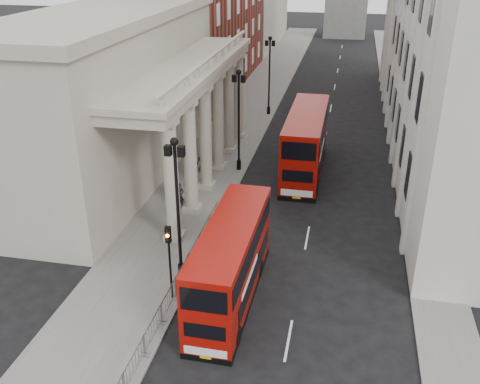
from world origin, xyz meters
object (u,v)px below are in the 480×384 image
at_px(traffic_light, 169,249).
at_px(pedestrian_b, 193,154).
at_px(lamp_post_mid, 239,114).
at_px(lamp_post_north, 269,70).
at_px(bus_far, 306,142).
at_px(pedestrian_a, 179,196).
at_px(bus_near, 231,261).
at_px(pedestrian_c, 203,161).
at_px(lamp_post_south, 177,200).

height_order(traffic_light, pedestrian_b, traffic_light).
distance_m(lamp_post_mid, lamp_post_north, 16.00).
bearing_deg(bus_far, pedestrian_a, -132.78).
bearing_deg(bus_near, lamp_post_north, 96.12).
height_order(lamp_post_mid, pedestrian_a, lamp_post_mid).
bearing_deg(lamp_post_north, pedestrian_a, -96.43).
bearing_deg(lamp_post_mid, pedestrian_a, -109.02).
bearing_deg(pedestrian_c, bus_near, -66.51).
xyz_separation_m(bus_near, pedestrian_c, (-5.96, 16.13, -1.27)).
bearing_deg(traffic_light, pedestrian_b, 102.65).
xyz_separation_m(lamp_post_south, pedestrian_c, (-2.81, 14.91, -3.90)).
bearing_deg(lamp_post_mid, lamp_post_south, -90.00).
relative_size(lamp_post_mid, pedestrian_b, 4.91).
height_order(pedestrian_a, pedestrian_c, pedestrian_a).
relative_size(lamp_post_mid, bus_near, 0.82).
bearing_deg(lamp_post_north, bus_far, -70.50).
relative_size(lamp_post_south, lamp_post_north, 1.00).
height_order(lamp_post_north, pedestrian_c, lamp_post_north).
relative_size(traffic_light, pedestrian_b, 2.54).
xyz_separation_m(lamp_post_mid, bus_far, (5.36, 0.86, -2.27)).
bearing_deg(pedestrian_a, lamp_post_south, -73.54).
distance_m(traffic_light, bus_far, 19.61).
bearing_deg(lamp_post_north, traffic_light, -89.83).
distance_m(lamp_post_mid, bus_near, 17.71).
relative_size(lamp_post_north, bus_far, 0.71).
bearing_deg(lamp_post_south, lamp_post_mid, 90.00).
distance_m(lamp_post_south, lamp_post_north, 32.00).
height_order(bus_near, pedestrian_b, bus_near).
bearing_deg(bus_near, pedestrian_c, 110.98).
bearing_deg(bus_near, pedestrian_b, 112.87).
relative_size(lamp_post_north, traffic_light, 1.93).
relative_size(lamp_post_mid, bus_far, 0.71).
xyz_separation_m(lamp_post_south, pedestrian_b, (-4.04, 16.43, -3.94)).
xyz_separation_m(lamp_post_south, lamp_post_mid, (0.00, 16.00, 0.00)).
distance_m(lamp_post_south, lamp_post_mid, 16.00).
height_order(bus_near, pedestrian_c, bus_near).
height_order(lamp_post_south, lamp_post_north, same).
xyz_separation_m(pedestrian_a, pedestrian_b, (-1.36, 8.21, -0.11)).
bearing_deg(bus_near, pedestrian_a, 122.37).
distance_m(lamp_post_south, pedestrian_a, 9.46).
bearing_deg(pedestrian_c, bus_far, 16.64).
bearing_deg(traffic_light, lamp_post_mid, 90.32).
bearing_deg(lamp_post_south, pedestrian_b, 103.82).
bearing_deg(lamp_post_south, bus_far, 72.36).
relative_size(pedestrian_a, pedestrian_c, 1.07).
bearing_deg(lamp_post_north, lamp_post_south, -90.00).
relative_size(traffic_light, bus_near, 0.42).
height_order(lamp_post_north, pedestrian_a, lamp_post_north).
bearing_deg(traffic_light, pedestrian_c, 99.76).
xyz_separation_m(bus_far, pedestrian_c, (-8.17, -1.95, -1.63)).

